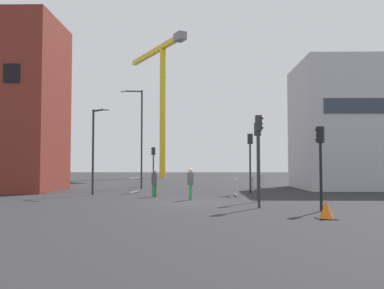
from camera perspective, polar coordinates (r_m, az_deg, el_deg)
name	(u,v)px	position (r m, az deg, el deg)	size (l,w,h in m)	color
ground	(190,202)	(21.65, -0.32, -8.00)	(160.00, 160.00, 0.00)	#28282B
office_block	(370,126)	(36.68, 23.50, 2.37)	(11.82, 7.84, 10.21)	#B7B7BC
construction_crane	(161,86)	(62.50, -4.25, 8.07)	(9.93, 16.07, 20.15)	yellow
streetlamp_tall	(139,131)	(33.89, -7.32, 1.87)	(1.84, 0.37, 8.06)	#2D2D30
streetlamp_short	(95,143)	(27.27, -13.26, 0.23)	(1.34, 1.12, 5.55)	#2D2D30
traffic_light_verge	(258,149)	(22.11, 9.10, -0.59)	(0.38, 0.36, 4.19)	#2D2D30
traffic_light_median	(259,146)	(19.02, 9.25, -0.19)	(0.38, 0.26, 4.22)	#2D2D30
traffic_light_near	(153,160)	(37.72, -5.39, -2.11)	(0.39, 0.34, 3.53)	#2D2D30
traffic_light_crosswalk	(250,153)	(28.20, 8.07, -1.22)	(0.39, 0.31, 4.06)	#232326
traffic_light_far	(320,154)	(18.32, 17.37, -1.21)	(0.38, 0.36, 3.59)	black
pedestrian_walking	(154,181)	(25.05, -5.25, -5.10)	(0.34, 0.34, 1.64)	#2D844C
pedestrian_waiting	(190,181)	(22.86, -0.21, -5.15)	(0.34, 0.34, 1.76)	#2D844C
safety_barrier_rear	(261,181)	(35.36, 9.52, -5.01)	(0.23, 2.31, 1.08)	#9EA0A5
safety_barrier_left_run	(134,185)	(28.49, -8.00, -5.58)	(0.31, 2.40, 1.08)	#9EA0A5
safety_barrier_front	(236,187)	(25.81, 6.11, -5.89)	(0.07, 1.95, 1.08)	#B2B5BA
safety_barrier_mid_span	(253,183)	(30.74, 8.40, -5.37)	(0.18, 2.10, 1.08)	#9EA0A5
traffic_cone_orange	(326,210)	(15.85, 18.11, -8.64)	(0.67, 0.67, 0.68)	black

